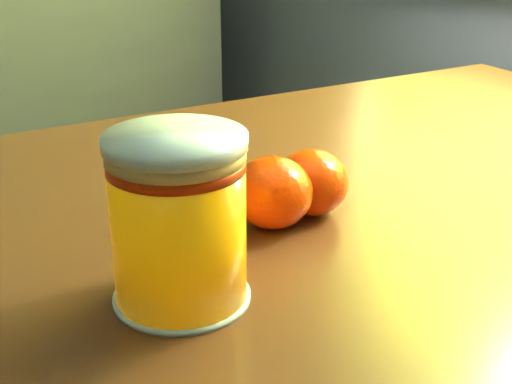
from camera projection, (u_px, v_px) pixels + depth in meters
table at (359, 292)px, 0.66m from camera, size 1.06×0.81×0.74m
juice_glass at (179, 222)px, 0.45m from camera, size 0.09×0.09×0.11m
orange_front at (273, 192)px, 0.57m from camera, size 0.08×0.08×0.06m
orange_back at (312, 182)px, 0.59m from camera, size 0.08×0.08×0.05m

